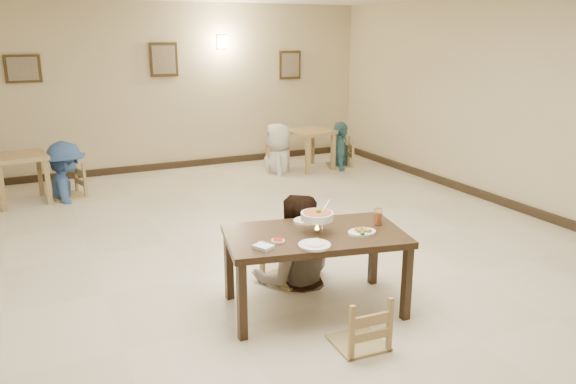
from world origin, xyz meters
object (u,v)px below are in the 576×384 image
drink_glass (378,217)px  bg_diner_d (340,122)px  chair_far (290,234)px  bg_chair_rl (278,148)px  curry_warmer (317,216)px  bg_chair_lr (65,166)px  chair_near (360,296)px  bg_diner_c (278,123)px  main_diner (295,194)px  bg_table_left (20,164)px  bg_chair_rr (340,140)px  main_table (315,241)px  bg_table_right (310,138)px  bg_diner_b (62,142)px

drink_glass → bg_diner_d: 5.59m
chair_far → bg_chair_rl: (1.83, 4.32, -0.05)m
curry_warmer → drink_glass: curry_warmer is taller
chair_far → bg_chair_lr: size_ratio=0.98×
curry_warmer → bg_chair_rl: 5.38m
chair_near → bg_diner_c: size_ratio=0.49×
chair_far → chair_near: chair_far is taller
main_diner → bg_chair_lr: 4.65m
main_diner → bg_table_left: size_ratio=2.20×
chair_near → bg_chair_rr: bg_chair_rr is taller
chair_far → bg_chair_rr: size_ratio=0.99×
main_table → chair_near: (0.03, -0.71, -0.22)m
bg_chair_lr → bg_diner_c: bearing=77.9°
bg_table_right → chair_far: bearing=-119.9°
chair_far → bg_table_left: 4.82m
bg_chair_rr → bg_diner_b: (-4.91, -0.05, 0.37)m
bg_chair_rl → bg_table_left: bearing=108.5°
bg_table_right → bg_chair_lr: (-4.28, -0.08, -0.09)m
bg_table_left → bg_diner_d: (5.52, 0.08, 0.25)m
curry_warmer → bg_diner_b: bg_diner_b is taller
curry_warmer → drink_glass: (0.61, -0.05, -0.08)m
chair_far → bg_chair_lr: 4.57m
main_table → bg_diner_c: bg_diner_c is taller
main_table → bg_diner_d: 5.86m
chair_near → bg_diner_d: (3.13, 5.64, 0.42)m
main_table → curry_warmer: curry_warmer is taller
main_diner → bg_diner_b: (-1.86, 4.24, -0.04)m
bg_diner_c → bg_table_right: bearing=105.7°
bg_chair_rl → bg_diner_d: 1.32m
bg_table_right → bg_chair_rr: 0.64m
bg_chair_rl → bg_diner_c: bearing=-177.7°
chair_near → bg_diner_c: 6.04m
bg_chair_lr → bg_table_left: bearing=-101.5°
bg_table_left → bg_diner_b: bg_diner_b is taller
bg_table_right → bg_chair_rl: 0.65m
bg_chair_rl → bg_diner_c: (-0.00, -0.00, 0.45)m
bg_chair_rl → bg_diner_d: bearing=-77.4°
bg_table_right → bg_chair_rr: bg_chair_rr is taller
chair_near → bg_table_right: bearing=-110.8°
bg_table_right → bg_diner_c: bearing=174.7°
bg_diner_c → main_diner: bearing=-1.4°
bg_chair_lr → bg_chair_rr: 4.91m
chair_far → main_diner: 0.43m
drink_glass → bg_chair_rl: size_ratio=0.17×
curry_warmer → bg_table_left: bearing=116.1°
bg_table_right → curry_warmer: bearing=-116.9°
bg_table_left → bg_chair_rr: (5.52, 0.08, -0.10)m
main_table → bg_diner_b: (-1.74, 4.88, 0.21)m
bg_chair_lr → bg_diner_b: size_ratio=0.58×
bg_chair_rr → bg_table_right: bearing=-72.1°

